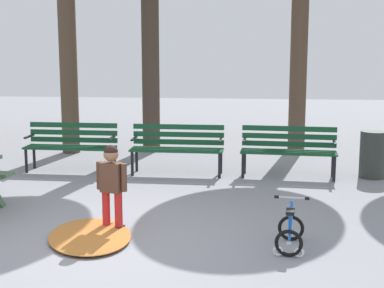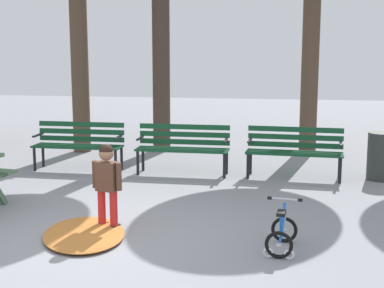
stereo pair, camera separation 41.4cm
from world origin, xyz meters
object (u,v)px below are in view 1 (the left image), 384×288
(park_bench_left, at_px, (177,145))
(kids_bicycle, at_px, (290,231))
(park_bench_far_left, at_px, (72,143))
(trash_bin, at_px, (373,154))
(park_bench_right, at_px, (289,147))
(child_standing, at_px, (112,181))

(park_bench_left, bearing_deg, kids_bicycle, -64.43)
(park_bench_far_left, relative_size, trash_bin, 2.02)
(park_bench_left, xyz_separation_m, trash_bin, (3.32, 0.06, -0.11))
(park_bench_left, bearing_deg, trash_bin, 0.96)
(park_bench_far_left, distance_m, kids_bicycle, 5.11)
(park_bench_far_left, xyz_separation_m, park_bench_left, (1.90, -0.03, 0.00))
(park_bench_right, height_order, kids_bicycle, park_bench_right)
(park_bench_right, height_order, child_standing, child_standing)
(park_bench_left, relative_size, child_standing, 1.52)
(child_standing, bearing_deg, park_bench_far_left, 115.37)
(kids_bicycle, distance_m, trash_bin, 3.98)
(park_bench_left, height_order, trash_bin, park_bench_left)
(park_bench_far_left, relative_size, child_standing, 1.52)
(park_bench_right, height_order, trash_bin, park_bench_right)
(park_bench_far_left, xyz_separation_m, park_bench_right, (3.80, -0.05, 0.00))
(park_bench_far_left, relative_size, park_bench_right, 0.99)
(park_bench_far_left, height_order, park_bench_left, same)
(park_bench_far_left, distance_m, park_bench_left, 1.90)
(park_bench_right, bearing_deg, child_standing, -126.04)
(park_bench_right, bearing_deg, park_bench_far_left, 179.19)
(park_bench_left, relative_size, trash_bin, 2.02)
(child_standing, relative_size, kids_bicycle, 1.79)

